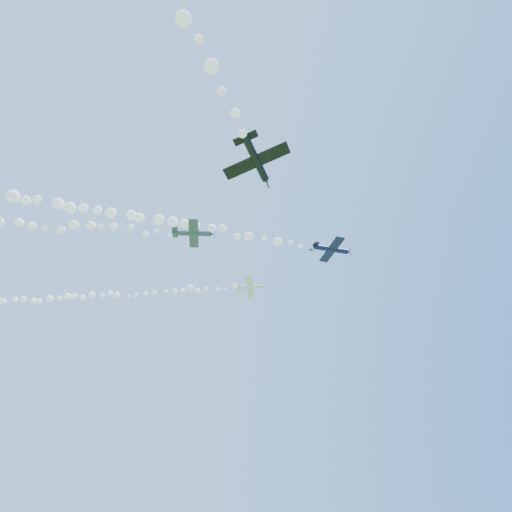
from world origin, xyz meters
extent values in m
cylinder|color=silver|center=(11.24, 12.21, 53.59)|extent=(5.22, 1.13, 0.79)
cone|color=silver|center=(13.87, 11.24, 53.63)|extent=(0.66, 0.74, 0.70)
cone|color=#B21714|center=(14.23, 11.11, 53.64)|extent=(0.28, 0.26, 0.25)
cube|color=black|center=(14.13, 11.15, 53.64)|extent=(0.21, 0.55, 1.61)
cube|color=silver|center=(11.44, 12.11, 53.50)|extent=(3.37, 6.22, 1.86)
cube|color=silver|center=(9.07, 13.03, 53.60)|extent=(1.45, 2.29, 0.68)
cube|color=#B21714|center=(9.04, 13.18, 54.06)|extent=(0.88, 0.62, 1.03)
sphere|color=black|center=(11.96, 12.05, 53.92)|extent=(0.84, 0.93, 0.77)
cylinder|color=#0D0E3A|center=(20.09, -8.55, 48.80)|extent=(6.30, 1.70, 0.99)
cone|color=#0D0E3A|center=(23.46, -8.60, 48.86)|extent=(0.85, 0.92, 0.85)
cone|color=white|center=(23.93, -8.61, 48.87)|extent=(0.35, 0.33, 0.30)
cube|color=black|center=(23.81, -8.61, 48.87)|extent=(0.10, 0.38, 1.97)
cube|color=#0D0E3A|center=(20.36, -8.54, 48.68)|extent=(1.67, 7.66, 1.08)
cube|color=#0D0E3A|center=(17.29, -8.51, 48.79)|extent=(0.92, 2.70, 0.42)
cube|color=white|center=(17.20, -8.57, 49.36)|extent=(1.01, 0.26, 1.27)
sphere|color=black|center=(20.97, -8.61, 49.20)|extent=(0.77, 0.84, 0.84)
cylinder|color=#313C48|center=(-3.23, -9.80, 45.68)|extent=(5.69, 2.23, 1.07)
cone|color=#313C48|center=(-0.22, -10.33, 45.83)|extent=(0.87, 0.90, 0.79)
cone|color=navy|center=(0.20, -10.40, 45.85)|extent=(0.35, 0.33, 0.28)
cube|color=black|center=(0.08, -10.38, 45.84)|extent=(0.18, 0.28, 1.79)
cube|color=#313C48|center=(-2.99, -9.83, 45.58)|extent=(2.56, 7.09, 0.82)
cube|color=#313C48|center=(-5.73, -9.37, 45.60)|extent=(1.20, 2.55, 0.33)
cube|color=navy|center=(-5.84, -9.39, 46.11)|extent=(0.97, 0.33, 1.17)
sphere|color=black|center=(-2.47, -9.97, 46.07)|extent=(0.82, 0.84, 0.77)
cylinder|color=black|center=(1.11, -30.36, 39.42)|extent=(3.49, 5.83, 0.99)
cone|color=black|center=(3.09, -27.73, 39.35)|extent=(1.05, 1.01, 0.83)
cone|color=yellow|center=(3.37, -27.37, 39.33)|extent=(0.39, 0.40, 0.29)
cube|color=black|center=(3.29, -27.47, 39.34)|extent=(0.39, 0.37, 1.92)
cube|color=black|center=(1.28, -30.17, 39.30)|extent=(6.84, 5.63, 1.52)
cube|color=black|center=(-0.53, -32.54, 39.54)|extent=(2.60, 2.24, 0.57)
cube|color=yellow|center=(-0.66, -32.53, 40.09)|extent=(0.81, 0.98, 1.23)
sphere|color=black|center=(1.58, -29.63, 39.78)|extent=(1.11, 1.10, 0.87)
camera|label=1|loc=(-6.41, -58.20, 2.00)|focal=30.00mm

